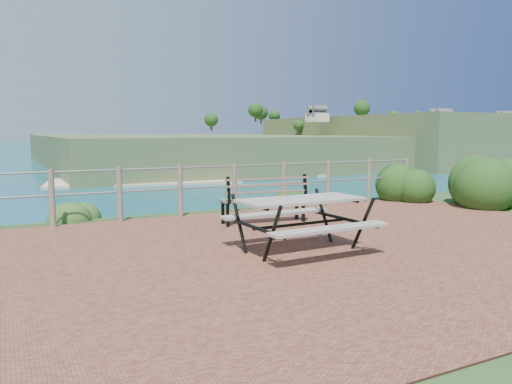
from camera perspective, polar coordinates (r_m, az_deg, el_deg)
ground at (r=7.34m, az=8.54°, el=-6.23°), size 10.00×7.00×0.12m
ocean at (r=205.86m, az=-25.92°, el=5.77°), size 1200.00×1200.00×0.00m
safety_railing at (r=10.12m, az=-2.46°, el=0.76°), size 9.40×0.10×1.00m
distant_bay at (r=273.60m, az=13.52°, el=6.07°), size 290.00×232.36×24.00m
picnic_table at (r=6.88m, az=5.12°, el=-3.07°), size 1.76×1.50×0.73m
park_bench at (r=8.96m, az=0.87°, el=0.01°), size 1.60×0.57×0.88m
shrub_right_front at (r=12.37m, az=25.26°, el=-1.45°), size 1.57×1.57×2.22m
shrub_right_edge at (r=12.62m, az=17.12°, el=-0.94°), size 1.08×1.08×1.54m
shrub_lip_west at (r=10.21m, az=-19.60°, el=-2.83°), size 0.74×0.74×0.47m
shrub_lip_east at (r=11.78m, az=3.85°, el=-1.19°), size 0.85×0.85×0.63m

